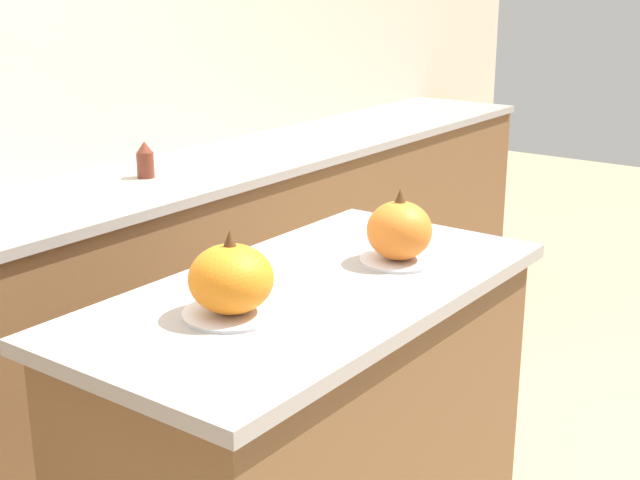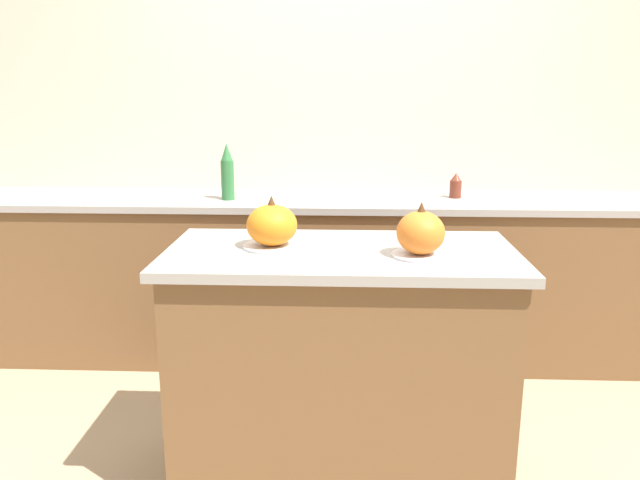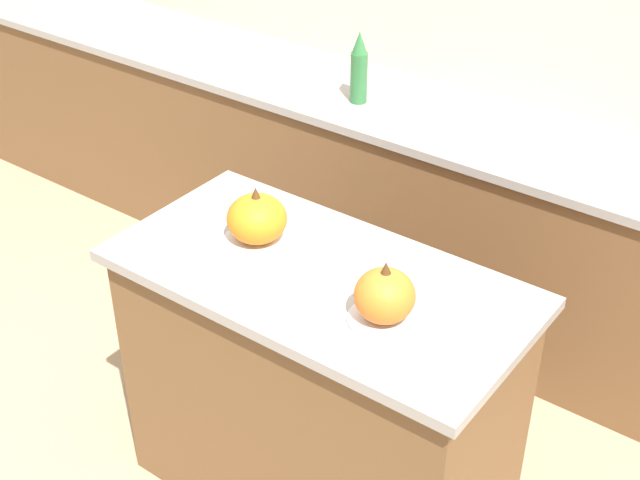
# 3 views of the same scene
# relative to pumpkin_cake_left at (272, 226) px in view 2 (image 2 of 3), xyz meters

# --- Properties ---
(ground_plane) EXTENTS (12.00, 12.00, 0.00)m
(ground_plane) POSITION_rel_pumpkin_cake_left_xyz_m (0.25, -0.02, -1.00)
(ground_plane) COLOR tan
(wall_back) EXTENTS (8.00, 0.06, 2.50)m
(wall_back) POSITION_rel_pumpkin_cake_left_xyz_m (0.25, 1.47, 0.25)
(wall_back) COLOR beige
(wall_back) RESTS_ON ground_plane
(kitchen_island) EXTENTS (1.24, 0.62, 0.92)m
(kitchen_island) POSITION_rel_pumpkin_cake_left_xyz_m (0.25, -0.02, -0.53)
(kitchen_island) COLOR brown
(kitchen_island) RESTS_ON ground_plane
(back_counter) EXTENTS (6.00, 0.60, 0.90)m
(back_counter) POSITION_rel_pumpkin_cake_left_xyz_m (0.25, 1.14, -0.55)
(back_counter) COLOR brown
(back_counter) RESTS_ON ground_plane
(pumpkin_cake_left) EXTENTS (0.21, 0.21, 0.19)m
(pumpkin_cake_left) POSITION_rel_pumpkin_cake_left_xyz_m (0.00, 0.00, 0.00)
(pumpkin_cake_left) COLOR silver
(pumpkin_cake_left) RESTS_ON kitchen_island
(pumpkin_cake_right) EXTENTS (0.20, 0.20, 0.19)m
(pumpkin_cake_right) POSITION_rel_pumpkin_cake_left_xyz_m (0.52, -0.10, 0.00)
(pumpkin_cake_right) COLOR silver
(pumpkin_cake_right) RESTS_ON kitchen_island
(bottle_tall) EXTENTS (0.07, 0.07, 0.29)m
(bottle_tall) POSITION_rel_pumpkin_cake_left_xyz_m (-0.36, 1.07, 0.04)
(bottle_tall) COLOR #2D6B38
(bottle_tall) RESTS_ON back_counter
(bottle_short) EXTENTS (0.06, 0.06, 0.13)m
(bottle_short) POSITION_rel_pumpkin_cake_left_xyz_m (0.85, 1.17, -0.03)
(bottle_short) COLOR maroon
(bottle_short) RESTS_ON back_counter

